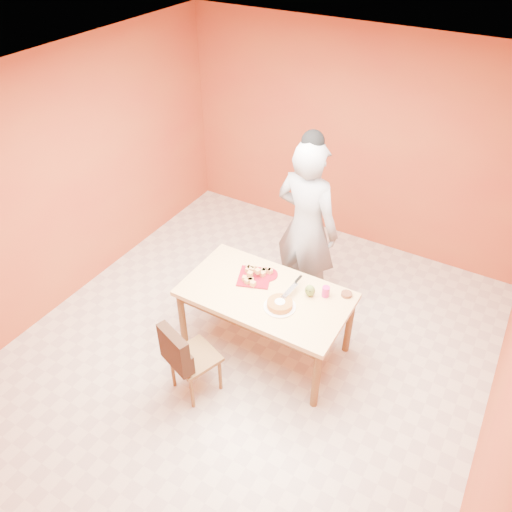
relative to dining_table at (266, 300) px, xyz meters
The scene contains 16 objects.
floor 0.69m from the dining_table, 128.33° to the right, with size 5.00×5.00×0.00m, color #C0B4A4.
ceiling 2.04m from the dining_table, 128.33° to the right, with size 5.00×5.00×0.00m, color silver.
wall_back 2.46m from the dining_table, 92.60° to the left, with size 4.50×4.50×0.00m, color #B45729.
wall_left 2.46m from the dining_table, behind, with size 5.00×5.00×0.00m, color #B45729.
dining_table is the anchor object (origin of this frame).
dining_chair 0.88m from the dining_table, 111.51° to the right, with size 0.51×0.57×0.86m.
pastry_pile 0.29m from the dining_table, 146.46° to the left, with size 0.28×0.28×0.09m, color #D9AD5C, non-canonical shape.
person 0.92m from the dining_table, 89.93° to the left, with size 0.73×0.48×2.00m, color gray.
pastry_platter 0.26m from the dining_table, 146.46° to the left, with size 0.31×0.31×0.02m, color maroon.
red_dinner_plate 0.28m from the dining_table, 116.92° to the left, with size 0.22×0.22×0.01m, color maroon.
white_cake_plate 0.26m from the dining_table, 27.53° to the right, with size 0.30×0.30×0.01m, color white.
sponge_cake 0.27m from the dining_table, 27.53° to the right, with size 0.24×0.24×0.05m, color #CA7134.
cake_server 0.28m from the dining_table, 18.08° to the left, with size 0.05×0.25×0.01m, color white.
egg_ornament 0.45m from the dining_table, 24.47° to the left, with size 0.10×0.08×0.13m, color olive.
magenta_glass 0.58m from the dining_table, 25.83° to the left, with size 0.07×0.07×0.11m, color #C31D73.
checker_tin 0.77m from the dining_table, 27.24° to the left, with size 0.10×0.10×0.03m, color #39190F.
Camera 1 is at (1.81, -2.98, 3.94)m, focal length 35.00 mm.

